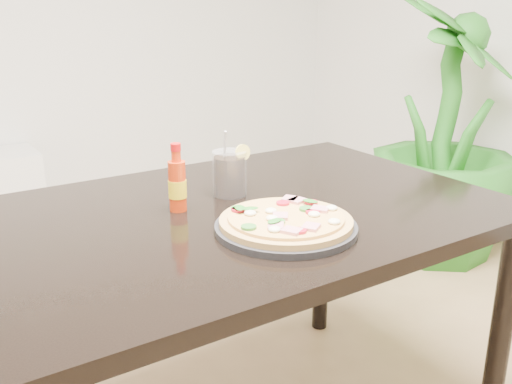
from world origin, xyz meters
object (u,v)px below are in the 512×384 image
dining_table (231,240)px  houseplant (447,131)px  hot_sauce_bottle (177,184)px  fork (339,217)px  pizza (286,220)px  cola_cup (230,174)px  plate (286,228)px

dining_table → houseplant: size_ratio=1.07×
hot_sauce_bottle → fork: hot_sauce_bottle is taller
pizza → cola_cup: 0.30m
dining_table → pizza: bearing=-80.1°
houseplant → cola_cup: bearing=-161.4°
pizza → hot_sauce_bottle: 0.30m
houseplant → dining_table: bearing=-158.7°
dining_table → cola_cup: bearing=60.0°
plate → hot_sauce_bottle: size_ratio=1.89×
plate → pizza: 0.02m
dining_table → houseplant: 1.74m
hot_sauce_bottle → fork: bearing=-40.8°
hot_sauce_bottle → cola_cup: bearing=12.4°
dining_table → fork: 0.29m
pizza → hot_sauce_bottle: bearing=119.2°
pizza → plate: bearing=125.6°
dining_table → hot_sauce_bottle: 0.20m
hot_sauce_bottle → houseplant: size_ratio=0.13×
plate → fork: (0.16, -0.00, -0.01)m
dining_table → fork: fork is taller
plate → pizza: size_ratio=1.07×
plate → hot_sauce_bottle: (-0.15, 0.26, 0.06)m
cola_cup → fork: cola_cup is taller
cola_cup → plate: bearing=-95.3°
hot_sauce_bottle → dining_table: bearing=-31.0°
pizza → fork: 0.16m
pizza → fork: bearing=-0.6°
houseplant → pizza: bearing=-152.5°
plate → houseplant: 1.79m
hot_sauce_bottle → fork: size_ratio=0.96×
plate → pizza: pizza is taller
pizza → hot_sauce_bottle: hot_sauce_bottle is taller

